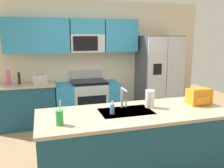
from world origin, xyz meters
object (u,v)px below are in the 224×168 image
Objects in this scene: sink_faucet at (123,96)px; toaster at (40,79)px; refrigerator at (158,76)px; bottle_pink at (8,78)px; drink_cup_green at (60,118)px; soap_dispenser at (112,109)px; range_oven at (88,101)px; backpack at (199,96)px; pepper_mill at (19,78)px; paper_towel_roll at (150,99)px.

toaster is at bearing 117.59° from sink_faucet.
refrigerator is 6.59× the size of bottle_pink.
drink_cup_green is 0.68m from soap_dispenser.
sink_faucet is at bearing -87.52° from range_oven.
backpack is at bearing 2.83° from soap_dispenser.
refrigerator is 10.88× the size of soap_dispenser.
sink_faucet is at bearing -54.99° from pepper_mill.
soap_dispenser is 1.31m from backpack.
paper_towel_roll is at bearing -120.14° from refrigerator.
bottle_pink is at bearing 178.15° from refrigerator.
paper_towel_roll is at bearing -11.66° from sink_faucet.
toaster is 1.00× the size of bottle_pink.
backpack is at bearing -7.01° from sink_faucet.
toaster is at bearing 134.88° from backpack.
drink_cup_green is at bearing -72.42° from bottle_pink.
range_oven is 1.68m from bottle_pink.
bottle_pink is 3.56m from backpack.
backpack is at bearing 7.26° from drink_cup_green.
backpack is (1.97, 0.25, 0.03)m from drink_cup_green.
refrigerator is 7.73× the size of pepper_mill.
bottle_pink is at bearing 170.13° from pepper_mill.
toaster is 3.06m from backpack.
drink_cup_green is at bearing -165.82° from paper_towel_roll.
drink_cup_green reaches higher than backpack.
soap_dispenser is at bearing -177.17° from backpack.
refrigerator reaches higher than drink_cup_green.
drink_cup_green reaches higher than soap_dispenser.
pepper_mill reaches higher than soap_dispenser.
toaster is at bearing -176.91° from range_oven.
drink_cup_green is at bearing -135.51° from refrigerator.
soap_dispenser is (1.25, -2.28, -0.05)m from pepper_mill.
range_oven is 4.25× the size of backpack.
bottle_pink is 2.98m from paper_towel_roll.
pepper_mill is at bearing 130.15° from paper_towel_roll.
drink_cup_green is at bearing -76.54° from pepper_mill.
refrigerator is 6.61× the size of toaster.
sink_faucet is 1.66× the size of soap_dispenser.
pepper_mill is (-3.03, 0.07, 0.09)m from refrigerator.
refrigerator is 3.04m from pepper_mill.
refrigerator reaches higher than toaster.
range_oven is 2.28m from paper_towel_roll.
pepper_mill is 2.55m from sink_faucet.
toaster is at bearing -8.10° from bottle_pink.
bottle_pink is (-1.57, 0.03, 0.60)m from range_oven.
toaster is at bearing 110.89° from soap_dispenser.
paper_towel_roll is (2.02, -2.19, -0.02)m from bottle_pink.
bottle_pink reaches higher than paper_towel_roll.
sink_faucet reaches higher than backpack.
drink_cup_green is (-0.78, -2.47, 0.54)m from range_oven.
paper_towel_roll is at bearing 14.18° from drink_cup_green.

